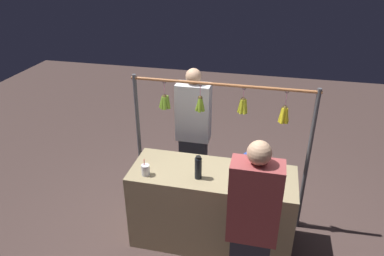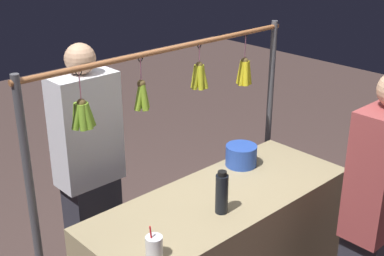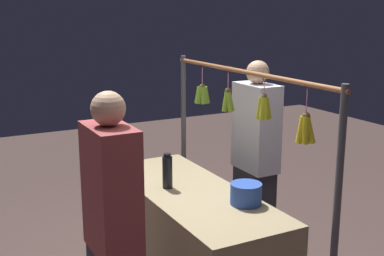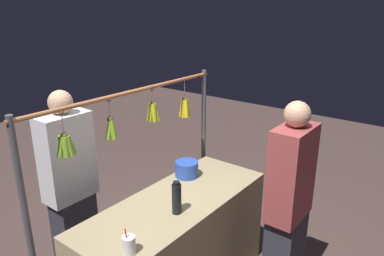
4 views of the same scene
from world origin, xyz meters
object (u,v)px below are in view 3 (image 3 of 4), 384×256
Objects in this scene: water_bottle at (167,172)px; drink_cup at (131,162)px; customer_person at (113,245)px; vendor_person at (255,165)px; blue_bucket at (246,194)px.

water_bottle reaches higher than drink_cup.
customer_person is at bearing 133.68° from water_bottle.
vendor_person is (0.26, -0.94, -0.16)m from water_bottle.
customer_person is (-0.59, 0.62, -0.17)m from water_bottle.
drink_cup is (1.05, 0.39, -0.01)m from blue_bucket.
vendor_person reaches higher than drink_cup.
water_bottle is at bearing -173.01° from drink_cup.
blue_bucket is at bearing -85.81° from customer_person.
water_bottle is 0.61m from blue_bucket.
blue_bucket is at bearing -159.88° from drink_cup.
water_bottle is at bearing 31.69° from blue_bucket.
customer_person reaches higher than blue_bucket.
blue_bucket is at bearing -148.31° from water_bottle.
customer_person is at bearing 94.19° from blue_bucket.
water_bottle is 1.44× the size of drink_cup.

